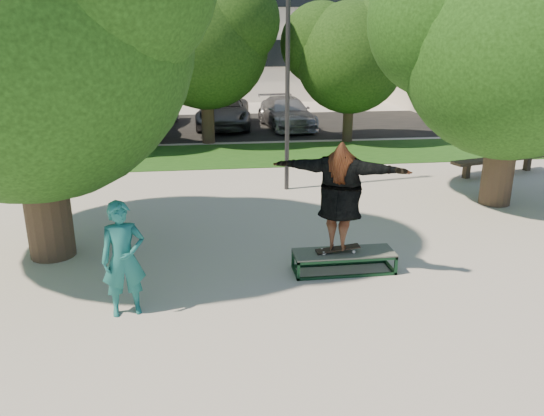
{
  "coord_description": "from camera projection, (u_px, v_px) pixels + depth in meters",
  "views": [
    {
      "loc": [
        -1.27,
        -8.93,
        4.04
      ],
      "look_at": [
        0.0,
        0.6,
        0.91
      ],
      "focal_mm": 35.0,
      "sensor_mm": 36.0,
      "label": 1
    }
  ],
  "objects": [
    {
      "name": "grass_strip",
      "position": [
        267.0,
        154.0,
        18.91
      ],
      "size": [
        30.0,
        4.0,
        0.02
      ],
      "primitive_type": "cube",
      "color": "#144012",
      "rests_on": "ground"
    },
    {
      "name": "bg_tree_right",
      "position": [
        349.0,
        51.0,
        20.21
      ],
      "size": [
        5.04,
        4.31,
        5.43
      ],
      "color": "#38281E",
      "rests_on": "ground"
    },
    {
      "name": "bg_tree_mid",
      "position": [
        203.0,
        36.0,
        19.84
      ],
      "size": [
        5.76,
        4.92,
        6.24
      ],
      "color": "#38281E",
      "rests_on": "ground"
    },
    {
      "name": "tree_left",
      "position": [
        17.0,
        12.0,
        8.95
      ],
      "size": [
        6.96,
        5.95,
        7.12
      ],
      "color": "#38281E",
      "rests_on": "ground"
    },
    {
      "name": "tree_right",
      "position": [
        511.0,
        33.0,
        12.22
      ],
      "size": [
        6.24,
        5.33,
        6.51
      ],
      "color": "#38281E",
      "rests_on": "ground"
    },
    {
      "name": "asphalt_strip",
      "position": [
        228.0,
        126.0,
        24.91
      ],
      "size": [
        40.0,
        8.0,
        0.01
      ],
      "primitive_type": "cube",
      "color": "black",
      "rests_on": "ground"
    },
    {
      "name": "car_dark",
      "position": [
        131.0,
        118.0,
        21.78
      ],
      "size": [
        2.46,
        5.17,
        1.64
      ],
      "primitive_type": "imported",
      "rotation": [
        0.0,
        0.0,
        0.15
      ],
      "color": "black",
      "rests_on": "asphalt_strip"
    },
    {
      "name": "bystander",
      "position": [
        123.0,
        259.0,
        7.85
      ],
      "size": [
        0.72,
        0.55,
        1.78
      ],
      "primitive_type": "imported",
      "rotation": [
        0.0,
        0.0,
        0.21
      ],
      "color": "#1B6866",
      "rests_on": "ground"
    },
    {
      "name": "car_silver_a",
      "position": [
        152.0,
        109.0,
        24.66
      ],
      "size": [
        2.6,
        4.85,
        1.57
      ],
      "primitive_type": "imported",
      "rotation": [
        0.0,
        0.0,
        -0.17
      ],
      "color": "silver",
      "rests_on": "asphalt_strip"
    },
    {
      "name": "ground",
      "position": [
        276.0,
        264.0,
        9.83
      ],
      "size": [
        120.0,
        120.0,
        0.0
      ],
      "primitive_type": "plane",
      "color": "#AFA7A1",
      "rests_on": "ground"
    },
    {
      "name": "grind_box",
      "position": [
        344.0,
        261.0,
        9.5
      ],
      "size": [
        1.8,
        0.6,
        0.38
      ],
      "color": "#11341E",
      "rests_on": "ground"
    },
    {
      "name": "side_building",
      "position": [
        523.0,
        36.0,
        31.6
      ],
      "size": [
        15.0,
        10.0,
        8.0
      ],
      "primitive_type": "cube",
      "color": "beige",
      "rests_on": "ground"
    },
    {
      "name": "lamppost",
      "position": [
        288.0,
        72.0,
        13.7
      ],
      "size": [
        0.25,
        0.15,
        6.11
      ],
      "color": "#2D2D30",
      "rests_on": "ground"
    },
    {
      "name": "car_grey",
      "position": [
        224.0,
        112.0,
        24.35
      ],
      "size": [
        2.7,
        5.26,
        1.42
      ],
      "primitive_type": "imported",
      "rotation": [
        0.0,
        0.0,
        -0.07
      ],
      "color": "#5B5C60",
      "rests_on": "asphalt_strip"
    },
    {
      "name": "car_silver_b",
      "position": [
        286.0,
        113.0,
        24.19
      ],
      "size": [
        2.41,
        4.92,
        1.38
      ],
      "primitive_type": "imported",
      "rotation": [
        0.0,
        0.0,
        0.1
      ],
      "color": "#A4A3A8",
      "rests_on": "asphalt_strip"
    },
    {
      "name": "bench",
      "position": [
        499.0,
        160.0,
        16.12
      ],
      "size": [
        3.33,
        1.3,
        0.51
      ],
      "rotation": [
        0.0,
        0.0,
        0.27
      ],
      "color": "#443829",
      "rests_on": "ground"
    },
    {
      "name": "bg_tree_left",
      "position": [
        43.0,
        45.0,
        18.28
      ],
      "size": [
        5.28,
        4.51,
        5.77
      ],
      "color": "#38281E",
      "rests_on": "ground"
    },
    {
      "name": "skater_rig",
      "position": [
        340.0,
        197.0,
        9.11
      ],
      "size": [
        2.4,
        1.56,
        1.99
      ],
      "rotation": [
        0.0,
        0.0,
        2.71
      ],
      "color": "white",
      "rests_on": "grind_box"
    }
  ]
}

